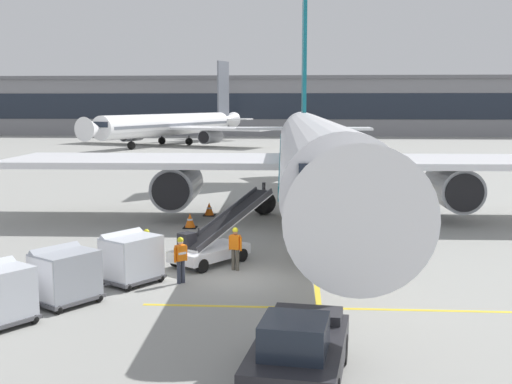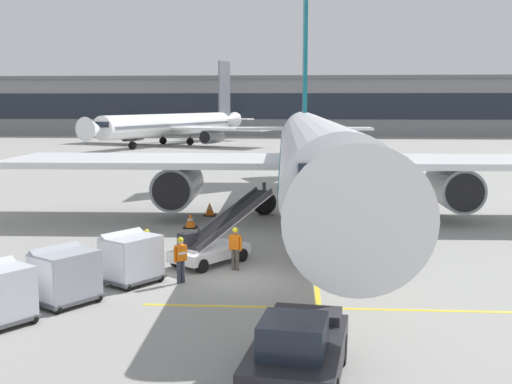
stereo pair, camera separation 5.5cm
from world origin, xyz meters
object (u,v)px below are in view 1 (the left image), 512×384
Objects in this scene: parked_airplane at (314,153)px; baggage_cart_second at (64,275)px; ground_crew_wingwalker at (147,248)px; safety_cone_engine_keepout at (190,221)px; distant_airplane at (172,125)px; ground_crew_by_loader at (181,257)px; ground_crew_marshaller at (121,257)px; ground_crew_by_carts at (235,246)px; safety_cone_wingtip at (209,209)px; pushback_tug at (298,351)px; belt_loader at (214,243)px; baggage_cart_lead at (131,257)px.

parked_airplane is 19.24m from baggage_cart_second.
safety_cone_engine_keepout is at bearing 89.13° from ground_crew_wingwalker.
distant_airplane is (-20.90, 64.13, -0.58)m from parked_airplane.
ground_crew_marshaller is (-2.19, -0.16, 0.00)m from ground_crew_by_loader.
ground_crew_by_carts is 1.00× the size of ground_crew_marshaller.
baggage_cart_second is 3.44× the size of safety_cone_wingtip.
pushback_tug is 11.52m from ground_crew_wingwalker.
ground_crew_marshaller is (-4.02, -2.15, 0.00)m from ground_crew_by_carts.
distant_airplane is at bearing 102.38° from belt_loader.
pushback_tug is 2.66× the size of ground_crew_by_carts.
ground_crew_wingwalker is at bearing -90.87° from safety_cone_engine_keepout.
distant_airplane is at bearing 101.88° from safety_cone_engine_keepout.
safety_cone_wingtip is (-6.15, 0.26, -3.41)m from parked_airplane.
belt_loader is 1.10× the size of pushback_tug.
belt_loader is 2.91× the size of ground_crew_by_loader.
distant_airplane reaches higher than pushback_tug.
ground_crew_wingwalker is 13.14m from safety_cone_wingtip.
belt_loader is at bearing 131.88° from ground_crew_by_carts.
distant_airplane reaches higher than ground_crew_marshaller.
parked_airplane is at bearing -71.95° from distant_airplane.
baggage_cart_second reaches higher than ground_crew_marshaller.
belt_loader is 4.21m from baggage_cart_lead.
parked_airplane is at bearing 62.16° from ground_crew_wingwalker.
baggage_cart_second is at bearing -98.02° from safety_cone_wingtip.
ground_crew_wingwalker is at bearing -170.41° from ground_crew_by_carts.
ground_crew_marshaller is at bearing -175.82° from ground_crew_by_loader.
safety_cone_engine_keepout is at bearing 106.79° from belt_loader.
ground_crew_marshaller and ground_crew_wingwalker have the same top height.
parked_airplane is at bearing 62.92° from ground_crew_marshaller.
ground_crew_by_carts is at bearing -77.07° from distant_airplane.
parked_airplane is at bearing 70.01° from ground_crew_by_loader.
ground_crew_marshaller is at bearing -110.52° from ground_crew_wingwalker.
parked_airplane reaches higher than baggage_cart_second.
ground_crew_by_loader is (1.85, 0.13, -0.00)m from baggage_cart_lead.
distant_airplane is (-15.71, 78.40, 2.21)m from ground_crew_by_loader.
ground_crew_by_carts is 2.22× the size of safety_cone_wingtip.
safety_cone_wingtip is (1.22, 14.69, -0.62)m from ground_crew_marshaller.
safety_cone_engine_keepout is (0.73, 10.81, -0.61)m from ground_crew_marshaller.
parked_airplane is 22.91m from pushback_tug.
belt_loader is 7.87m from safety_cone_engine_keepout.
parked_airplane is 12.32m from belt_loader.
ground_crew_by_carts is 1.00× the size of ground_crew_wingwalker.
ground_crew_wingwalker is at bearing 121.20° from pushback_tug.
parked_airplane reaches higher than belt_loader.
ground_crew_by_carts is 9.29m from safety_cone_engine_keepout.
safety_cone_wingtip is (-0.97, 14.53, -0.62)m from ground_crew_by_loader.
ground_crew_wingwalker is (-5.97, 9.85, 0.17)m from pushback_tug.
pushback_tug is at bearing -53.20° from baggage_cart_lead.
baggage_cart_second reaches higher than ground_crew_wingwalker.
ground_crew_by_loader is 2.13m from ground_crew_wingwalker.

